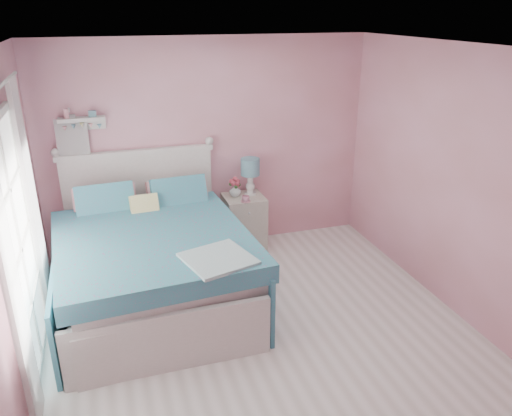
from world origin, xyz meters
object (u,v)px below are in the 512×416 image
table_lamp (250,170)px  nightstand (244,222)px  teacup (246,199)px  bed (153,263)px  vase (235,190)px

table_lamp → nightstand: bearing=-150.1°
nightstand → teacup: 0.43m
bed → table_lamp: bed is taller
teacup → nightstand: bearing=80.7°
bed → nightstand: 1.54m
teacup → table_lamp: bearing=60.7°
nightstand → table_lamp: 0.68m
bed → teacup: bed is taller
nightstand → table_lamp: table_lamp is taller
table_lamp → vase: 0.32m
bed → nightstand: bearing=32.3°
table_lamp → vase: size_ratio=3.07×
vase → teacup: size_ratio=1.61×
vase → table_lamp: bearing=4.0°
bed → vase: (1.14, 0.95, 0.35)m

